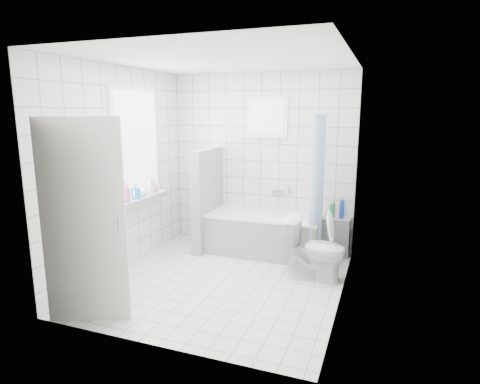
% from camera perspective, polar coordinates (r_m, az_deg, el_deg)
% --- Properties ---
extents(ground, '(3.00, 3.00, 0.00)m').
position_cam_1_polar(ground, '(5.05, -2.37, -12.44)').
color(ground, white).
rests_on(ground, ground).
extents(ceiling, '(3.00, 3.00, 0.00)m').
position_cam_1_polar(ceiling, '(4.65, -2.64, 18.29)').
color(ceiling, white).
rests_on(ceiling, ground).
extents(wall_back, '(2.80, 0.02, 2.60)m').
position_cam_1_polar(wall_back, '(6.07, 2.98, 4.40)').
color(wall_back, white).
rests_on(wall_back, ground).
extents(wall_front, '(2.80, 0.02, 2.60)m').
position_cam_1_polar(wall_front, '(3.37, -12.37, -1.62)').
color(wall_front, white).
rests_on(wall_front, ground).
extents(wall_left, '(0.02, 3.00, 2.60)m').
position_cam_1_polar(wall_left, '(5.37, -16.44, 3.01)').
color(wall_left, white).
rests_on(wall_left, ground).
extents(wall_right, '(0.02, 3.00, 2.60)m').
position_cam_1_polar(wall_right, '(4.34, 14.82, 1.18)').
color(wall_right, white).
rests_on(wall_right, ground).
extents(window_left, '(0.01, 0.90, 1.40)m').
position_cam_1_polar(window_left, '(5.55, -14.40, 6.50)').
color(window_left, white).
rests_on(window_left, wall_left).
extents(window_back, '(0.50, 0.01, 0.50)m').
position_cam_1_polar(window_back, '(5.96, 3.84, 10.52)').
color(window_back, white).
rests_on(window_back, wall_back).
extents(window_sill, '(0.18, 1.02, 0.08)m').
position_cam_1_polar(window_sill, '(5.64, -13.65, -1.01)').
color(window_sill, white).
rests_on(window_sill, wall_left).
extents(door, '(0.75, 0.34, 2.00)m').
position_cam_1_polar(door, '(4.10, -21.35, -4.14)').
color(door, silver).
rests_on(door, ground).
extents(bathtub, '(1.63, 0.77, 0.58)m').
position_cam_1_polar(bathtub, '(5.88, 3.50, -5.91)').
color(bathtub, white).
rests_on(bathtub, ground).
extents(partition_wall, '(0.15, 0.85, 1.50)m').
position_cam_1_polar(partition_wall, '(6.02, -4.63, -0.99)').
color(partition_wall, white).
rests_on(partition_wall, ground).
extents(tiled_ledge, '(0.40, 0.24, 0.55)m').
position_cam_1_polar(tiled_ledge, '(5.94, 13.37, -6.19)').
color(tiled_ledge, white).
rests_on(tiled_ledge, ground).
extents(toilet, '(0.77, 0.46, 0.77)m').
position_cam_1_polar(toilet, '(5.04, 10.56, -7.99)').
color(toilet, white).
rests_on(toilet, ground).
extents(curtain_rod, '(0.02, 0.80, 0.02)m').
position_cam_1_polar(curtain_rod, '(5.42, 11.45, 10.76)').
color(curtain_rod, silver).
rests_on(curtain_rod, wall_back).
extents(shower_curtain, '(0.14, 0.48, 1.78)m').
position_cam_1_polar(shower_curtain, '(5.38, 10.85, 1.13)').
color(shower_curtain, '#4883D3').
rests_on(shower_curtain, curtain_rod).
extents(tub_faucet, '(0.18, 0.06, 0.06)m').
position_cam_1_polar(tub_faucet, '(6.03, 5.39, -0.01)').
color(tub_faucet, silver).
rests_on(tub_faucet, wall_back).
extents(sill_bottles, '(0.17, 0.80, 0.30)m').
position_cam_1_polar(sill_bottles, '(5.57, -13.82, 0.53)').
color(sill_bottles, '#CF67AB').
rests_on(sill_bottles, window_sill).
extents(ledge_bottles, '(0.19, 0.17, 0.27)m').
position_cam_1_polar(ledge_bottles, '(5.83, 13.49, -2.52)').
color(ledge_bottles, red).
rests_on(ledge_bottles, tiled_ledge).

